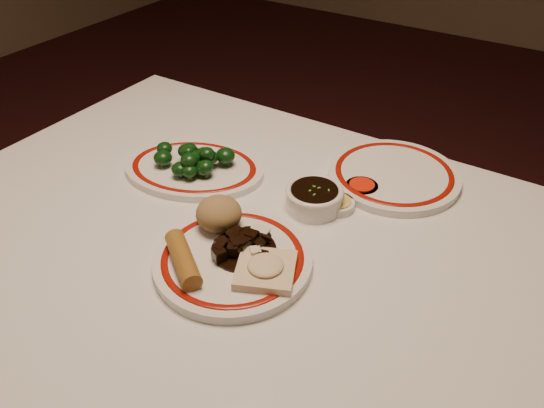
{
  "coord_description": "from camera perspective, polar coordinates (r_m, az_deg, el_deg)",
  "views": [
    {
      "loc": [
        0.45,
        -0.58,
        1.35
      ],
      "look_at": [
        0.05,
        0.05,
        0.8
      ],
      "focal_mm": 35.0,
      "sensor_mm": 36.0,
      "label": 1
    }
  ],
  "objects": [
    {
      "name": "spring_roll",
      "position": [
        0.85,
        -9.55,
        -5.85
      ],
      "size": [
        0.12,
        0.1,
        0.03
      ],
      "primitive_type": "cylinder",
      "rotation": [
        1.57,
        0.0,
        0.95
      ],
      "color": "olive",
      "rests_on": "main_plate"
    },
    {
      "name": "rice_mound",
      "position": [
        0.92,
        -5.74,
        -1.03
      ],
      "size": [
        0.08,
        0.08,
        0.06
      ],
      "primitive_type": "ellipsoid",
      "color": "#987848",
      "rests_on": "main_plate"
    },
    {
      "name": "broccoli_plate",
      "position": [
        1.11,
        -8.38,
        3.81
      ],
      "size": [
        0.34,
        0.32,
        0.02
      ],
      "color": "white",
      "rests_on": "dining_table"
    },
    {
      "name": "far_plate",
      "position": [
        1.11,
        12.96,
        3.07
      ],
      "size": [
        0.28,
        0.28,
        0.02
      ],
      "color": "white",
      "rests_on": "dining_table"
    },
    {
      "name": "stirfry_heap",
      "position": [
        0.88,
        -3.33,
        -4.37
      ],
      "size": [
        0.11,
        0.11,
        0.03
      ],
      "color": "black",
      "rests_on": "main_plate"
    },
    {
      "name": "broccoli_pile",
      "position": [
        1.09,
        -8.38,
        4.88
      ],
      "size": [
        0.16,
        0.12,
        0.05
      ],
      "color": "#23471C",
      "rests_on": "broccoli_plate"
    },
    {
      "name": "dining_table",
      "position": [
        1.01,
        -4.01,
        -7.0
      ],
      "size": [
        1.2,
        0.9,
        0.75
      ],
      "color": "white",
      "rests_on": "ground"
    },
    {
      "name": "fried_wonton",
      "position": [
        0.84,
        -0.7,
        -6.96
      ],
      "size": [
        0.12,
        0.12,
        0.03
      ],
      "color": "beige",
      "rests_on": "main_plate"
    },
    {
      "name": "main_plate",
      "position": [
        0.88,
        -4.22,
        -6.02
      ],
      "size": [
        0.26,
        0.26,
        0.02
      ],
      "color": "white",
      "rests_on": "dining_table"
    },
    {
      "name": "soy_bowl",
      "position": [
        1.0,
        4.55,
        0.58
      ],
      "size": [
        0.11,
        0.11,
        0.04
      ],
      "color": "white",
      "rests_on": "dining_table"
    },
    {
      "name": "sweet_sour_dish",
      "position": [
        1.06,
        9.61,
        1.69
      ],
      "size": [
        0.06,
        0.06,
        0.02
      ],
      "color": "white",
      "rests_on": "dining_table"
    },
    {
      "name": "mustard_dish",
      "position": [
        1.01,
        7.07,
        -0.03
      ],
      "size": [
        0.06,
        0.06,
        0.02
      ],
      "color": "white",
      "rests_on": "dining_table"
    }
  ]
}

